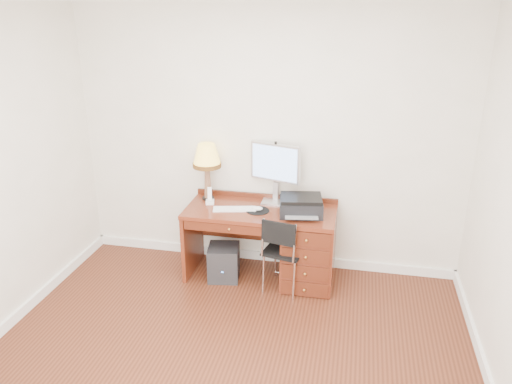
% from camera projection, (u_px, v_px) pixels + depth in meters
% --- Properties ---
extents(ground, '(4.00, 4.00, 0.00)m').
position_uv_depth(ground, '(226.00, 364.00, 3.96)').
color(ground, '#3D1A0E').
rests_on(ground, ground).
extents(room_shell, '(4.00, 4.00, 4.00)m').
position_uv_depth(room_shell, '(244.00, 313.00, 4.52)').
color(room_shell, white).
rests_on(room_shell, ground).
extents(desk, '(1.50, 0.67, 0.75)m').
position_uv_depth(desk, '(292.00, 243.00, 5.04)').
color(desk, maroon).
rests_on(desk, ground).
extents(monitor, '(0.53, 0.25, 0.62)m').
position_uv_depth(monitor, '(274.00, 166.00, 5.03)').
color(monitor, silver).
rests_on(monitor, desk).
extents(keyboard, '(0.44, 0.21, 0.02)m').
position_uv_depth(keyboard, '(235.00, 209.00, 4.96)').
color(keyboard, white).
rests_on(keyboard, desk).
extents(mouse_pad, '(0.23, 0.23, 0.05)m').
position_uv_depth(mouse_pad, '(258.00, 210.00, 4.94)').
color(mouse_pad, black).
rests_on(mouse_pad, desk).
extents(printer, '(0.46, 0.38, 0.18)m').
position_uv_depth(printer, '(301.00, 205.00, 4.84)').
color(printer, black).
rests_on(printer, desk).
extents(leg_lamp, '(0.29, 0.29, 0.60)m').
position_uv_depth(leg_lamp, '(207.00, 159.00, 5.08)').
color(leg_lamp, black).
rests_on(leg_lamp, desk).
extents(phone, '(0.10, 0.10, 0.18)m').
position_uv_depth(phone, '(210.00, 199.00, 5.10)').
color(phone, white).
rests_on(phone, desk).
extents(pen_cup, '(0.08, 0.08, 0.10)m').
position_uv_depth(pen_cup, '(287.00, 203.00, 5.00)').
color(pen_cup, black).
rests_on(pen_cup, desk).
extents(chair, '(0.44, 0.44, 0.79)m').
position_uv_depth(chair, '(284.00, 247.00, 4.79)').
color(chair, black).
rests_on(chair, ground).
extents(equipment_box, '(0.35, 0.35, 0.36)m').
position_uv_depth(equipment_box, '(224.00, 262.00, 5.13)').
color(equipment_box, black).
rests_on(equipment_box, ground).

